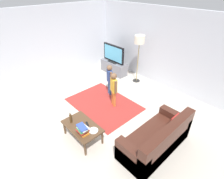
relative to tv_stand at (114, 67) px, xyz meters
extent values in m
plane|color=beige|center=(1.72, -2.30, -0.24)|extent=(7.80, 7.80, 0.00)
cube|color=silver|center=(1.72, 0.70, 1.11)|extent=(6.00, 0.12, 2.70)
cube|color=silver|center=(-1.28, -2.30, 1.11)|extent=(0.12, 6.00, 2.70)
cube|color=#9E2D28|center=(1.42, -1.78, -0.24)|extent=(2.20, 1.60, 0.01)
cube|color=slate|center=(0.00, 0.00, 0.01)|extent=(1.20, 0.44, 0.50)
cube|color=black|center=(0.00, -0.05, -0.14)|extent=(1.10, 0.32, 0.03)
cube|color=black|center=(0.00, -0.02, 0.27)|extent=(0.44, 0.28, 0.03)
cube|color=black|center=(0.00, -0.02, 0.63)|extent=(1.10, 0.07, 0.68)
cube|color=#59B2D8|center=(0.00, -0.06, 0.63)|extent=(1.00, 0.01, 0.58)
cube|color=#472319|center=(3.53, -2.03, -0.03)|extent=(0.80, 1.80, 0.42)
cube|color=#472319|center=(3.83, -2.03, 0.19)|extent=(0.20, 1.80, 0.86)
cube|color=#472319|center=(3.53, -2.83, 0.06)|extent=(0.80, 0.20, 0.60)
cube|color=#472319|center=(3.53, -1.23, 0.06)|extent=(0.80, 0.20, 0.60)
cube|color=#B22823|center=(3.68, -1.48, 0.32)|extent=(0.10, 0.32, 0.32)
cylinder|color=#262626|center=(1.13, 0.15, -0.23)|extent=(0.28, 0.28, 0.02)
cylinder|color=#99844C|center=(1.13, 0.15, 0.52)|extent=(0.03, 0.03, 1.50)
cylinder|color=silver|center=(1.13, 0.15, 1.40)|extent=(0.36, 0.36, 0.28)
cylinder|color=#33598C|center=(1.06, -1.22, 0.00)|extent=(0.08, 0.08, 0.49)
cylinder|color=#33598C|center=(1.17, -1.26, 0.00)|extent=(0.08, 0.08, 0.49)
cube|color=#2D478C|center=(1.11, -1.24, 0.46)|extent=(0.26, 0.21, 0.42)
sphere|color=brown|center=(1.11, -1.24, 0.75)|extent=(0.18, 0.18, 0.18)
cylinder|color=brown|center=(0.97, -1.18, 0.48)|extent=(0.07, 0.07, 0.38)
cylinder|color=brown|center=(1.25, -1.30, 0.48)|extent=(0.07, 0.07, 0.38)
cylinder|color=orange|center=(1.62, -1.56, 0.01)|extent=(0.08, 0.08, 0.51)
cylinder|color=orange|center=(1.73, -1.61, 0.01)|extent=(0.08, 0.08, 0.51)
cube|color=gold|center=(1.68, -1.58, 0.48)|extent=(0.27, 0.21, 0.44)
sphere|color=brown|center=(1.68, -1.58, 0.79)|extent=(0.18, 0.18, 0.18)
cylinder|color=brown|center=(1.53, -1.53, 0.50)|extent=(0.07, 0.07, 0.39)
cylinder|color=brown|center=(1.82, -1.64, 0.50)|extent=(0.07, 0.07, 0.39)
cube|color=#513823|center=(2.17, -3.09, 0.16)|extent=(1.00, 0.60, 0.04)
cylinder|color=#513823|center=(1.72, -3.34, -0.05)|extent=(0.05, 0.05, 0.38)
cylinder|color=#513823|center=(2.62, -3.34, -0.05)|extent=(0.05, 0.05, 0.38)
cylinder|color=#513823|center=(1.72, -2.84, -0.05)|extent=(0.05, 0.05, 0.38)
cylinder|color=#513823|center=(2.62, -2.84, -0.05)|extent=(0.05, 0.05, 0.38)
cube|color=orange|center=(2.38, -3.20, 0.20)|extent=(0.29, 0.21, 0.04)
cube|color=black|center=(2.37, -3.21, 0.23)|extent=(0.24, 0.17, 0.03)
cube|color=red|center=(2.38, -3.21, 0.26)|extent=(0.24, 0.22, 0.04)
cube|color=#388C4C|center=(2.38, -3.22, 0.30)|extent=(0.25, 0.20, 0.04)
cube|color=white|center=(2.40, -3.20, 0.34)|extent=(0.26, 0.20, 0.03)
cube|color=#334CA5|center=(2.38, -3.22, 0.37)|extent=(0.30, 0.20, 0.03)
cylinder|color=#4C3319|center=(1.89, -3.21, 0.29)|extent=(0.06, 0.06, 0.23)
cylinder|color=#4C3319|center=(1.89, -3.21, 0.44)|extent=(0.02, 0.02, 0.06)
cube|color=black|center=(2.22, -2.97, 0.19)|extent=(0.18, 0.10, 0.02)
cylinder|color=white|center=(2.49, -2.99, 0.18)|extent=(0.22, 0.22, 0.02)
cube|color=silver|center=(2.51, -2.99, 0.19)|extent=(0.14, 0.07, 0.01)
camera|label=1|loc=(4.94, -4.67, 3.14)|focal=28.17mm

